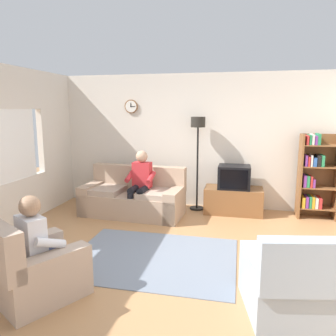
% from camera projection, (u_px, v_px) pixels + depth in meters
% --- Properties ---
extents(ground_plane, '(12.00, 12.00, 0.00)m').
position_uv_depth(ground_plane, '(169.00, 260.00, 4.35)').
color(ground_plane, '#B27F51').
extents(back_wall_assembly, '(6.20, 0.17, 2.70)m').
position_uv_depth(back_wall_assembly, '(196.00, 141.00, 6.67)').
color(back_wall_assembly, silver).
rests_on(back_wall_assembly, ground_plane).
extents(couch, '(1.95, 1.00, 0.90)m').
position_uv_depth(couch, '(133.00, 198.00, 6.22)').
color(couch, tan).
rests_on(couch, ground_plane).
extents(tv_stand, '(1.10, 0.56, 0.50)m').
position_uv_depth(tv_stand, '(233.00, 200.00, 6.30)').
color(tv_stand, brown).
rests_on(tv_stand, ground_plane).
extents(tv, '(0.60, 0.49, 0.44)m').
position_uv_depth(tv, '(234.00, 177.00, 6.20)').
color(tv, black).
rests_on(tv, tv_stand).
extents(bookshelf, '(0.68, 0.36, 1.57)m').
position_uv_depth(bookshelf, '(315.00, 175.00, 5.96)').
color(bookshelf, brown).
rests_on(bookshelf, ground_plane).
extents(floor_lamp, '(0.28, 0.28, 1.85)m').
position_uv_depth(floor_lamp, '(198.00, 137.00, 6.34)').
color(floor_lamp, black).
rests_on(floor_lamp, ground_plane).
extents(armchair_near_window, '(1.14, 1.16, 0.90)m').
position_uv_depth(armchair_near_window, '(34.00, 271.00, 3.46)').
color(armchair_near_window, tan).
rests_on(armchair_near_window, ground_plane).
extents(armchair_near_bookshelf, '(0.95, 1.02, 0.90)m').
position_uv_depth(armchair_near_bookshelf, '(289.00, 285.00, 3.18)').
color(armchair_near_bookshelf, '#9EADBC').
rests_on(armchair_near_bookshelf, ground_plane).
extents(area_rug, '(2.20, 1.70, 0.01)m').
position_uv_depth(area_rug, '(154.00, 257.00, 4.42)').
color(area_rug, slate).
rests_on(area_rug, ground_plane).
extents(person_on_couch, '(0.53, 0.55, 1.24)m').
position_uv_depth(person_on_couch, '(140.00, 180.00, 6.01)').
color(person_on_couch, red).
rests_on(person_on_couch, ground_plane).
extents(person_in_left_armchair, '(0.61, 0.63, 1.12)m').
position_uv_depth(person_in_left_armchair, '(41.00, 241.00, 3.47)').
color(person_in_left_armchair, silver).
rests_on(person_in_left_armchair, ground_plane).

